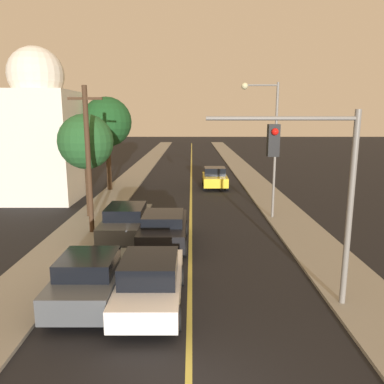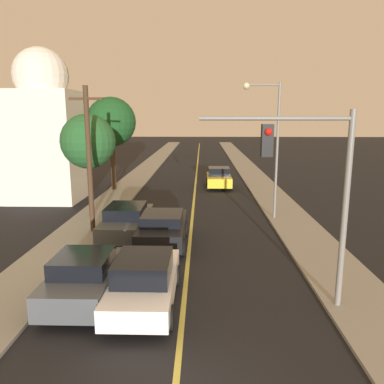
% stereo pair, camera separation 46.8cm
% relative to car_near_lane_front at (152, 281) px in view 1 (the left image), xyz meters
% --- Properties ---
extents(road_surface, '(8.56, 80.00, 0.01)m').
position_rel_car_near_lane_front_xyz_m(road_surface, '(1.20, 31.78, -0.81)').
color(road_surface, black).
rests_on(road_surface, ground).
extents(sidewalk_left, '(2.50, 80.00, 0.12)m').
position_rel_car_near_lane_front_xyz_m(sidewalk_left, '(-4.33, 31.78, -0.75)').
color(sidewalk_left, gray).
rests_on(sidewalk_left, ground).
extents(sidewalk_right, '(2.50, 80.00, 0.12)m').
position_rel_car_near_lane_front_xyz_m(sidewalk_right, '(6.73, 31.78, -0.75)').
color(sidewalk_right, gray).
rests_on(sidewalk_right, ground).
extents(car_near_lane_front, '(1.98, 4.44, 1.61)m').
position_rel_car_near_lane_front_xyz_m(car_near_lane_front, '(0.00, 0.00, 0.00)').
color(car_near_lane_front, white).
rests_on(car_near_lane_front, ground).
extents(car_near_lane_second, '(2.10, 4.44, 1.52)m').
position_rel_car_near_lane_front_xyz_m(car_near_lane_second, '(0.00, 5.50, 0.00)').
color(car_near_lane_second, black).
rests_on(car_near_lane_second, ground).
extents(car_outer_lane_front, '(2.01, 3.95, 1.59)m').
position_rel_car_near_lane_front_xyz_m(car_outer_lane_front, '(-1.88, 0.19, -0.01)').
color(car_outer_lane_front, '#474C51').
rests_on(car_outer_lane_front, ground).
extents(car_outer_lane_second, '(2.09, 4.82, 1.55)m').
position_rel_car_near_lane_front_xyz_m(car_outer_lane_second, '(-1.88, 6.78, -0.03)').
color(car_outer_lane_second, '#474C51').
rests_on(car_outer_lane_second, ground).
extents(car_far_oncoming, '(2.03, 3.85, 1.65)m').
position_rel_car_near_lane_front_xyz_m(car_far_oncoming, '(3.13, 19.37, -0.00)').
color(car_far_oncoming, gold).
rests_on(car_far_oncoming, ground).
extents(traffic_signal_mast, '(4.31, 0.42, 5.80)m').
position_rel_car_near_lane_front_xyz_m(traffic_signal_mast, '(4.89, -0.05, 3.23)').
color(traffic_signal_mast, slate).
rests_on(traffic_signal_mast, ground).
extents(streetlamp_right, '(2.02, 0.36, 7.37)m').
position_rel_car_near_lane_front_xyz_m(streetlamp_right, '(5.37, 9.89, 4.03)').
color(streetlamp_right, slate).
rests_on(streetlamp_right, ground).
extents(utility_pole_left, '(1.60, 0.24, 7.01)m').
position_rel_car_near_lane_front_xyz_m(utility_pole_left, '(-3.68, 7.16, 2.97)').
color(utility_pole_left, '#422D1E').
rests_on(utility_pole_left, ground).
extents(tree_left_near, '(3.04, 3.04, 5.75)m').
position_rel_car_near_lane_front_xyz_m(tree_left_near, '(-4.59, 10.12, 3.51)').
color(tree_left_near, '#3D2B1C').
rests_on(tree_left_near, ground).
extents(tree_left_far, '(3.71, 3.71, 7.04)m').
position_rel_car_near_lane_front_xyz_m(tree_left_far, '(-5.14, 17.99, 4.46)').
color(tree_left_far, '#3D2B1C').
rests_on(tree_left_far, ground).
extents(domed_building_left, '(4.76, 4.76, 10.18)m').
position_rel_car_near_lane_front_xyz_m(domed_building_left, '(-8.96, 14.90, 3.90)').
color(domed_building_left, silver).
rests_on(domed_building_left, ground).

